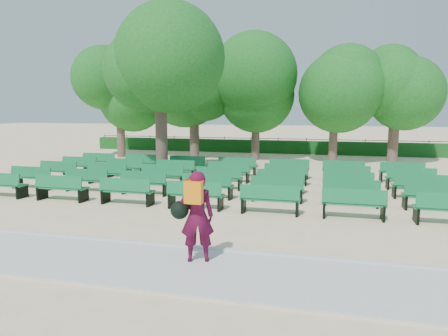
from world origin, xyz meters
name	(u,v)px	position (x,y,z in m)	size (l,w,h in m)	color
ground	(212,192)	(0.00, 0.00, 0.00)	(120.00, 120.00, 0.00)	beige
paving	(117,262)	(0.00, -7.40, 0.03)	(30.00, 2.20, 0.06)	silver
curb	(141,243)	(0.00, -6.25, 0.05)	(30.00, 0.12, 0.10)	silver
hedge	(264,146)	(0.00, 14.00, 0.45)	(26.00, 0.70, 0.90)	#14501A
fence	(264,152)	(0.00, 14.40, 0.00)	(26.00, 0.10, 1.02)	black
tree_line	(254,160)	(0.00, 10.00, 0.00)	(21.80, 6.80, 7.04)	#1C6A20
bench_array	(220,187)	(0.19, 0.59, 0.09)	(1.82, 0.61, 1.14)	#13713D
tree_among	(160,73)	(-3.15, 2.68, 4.76)	(4.84, 4.84, 6.97)	brown
person	(196,215)	(1.61, -7.00, 1.04)	(0.94, 0.64, 1.90)	#4F0B28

